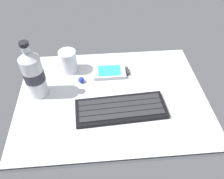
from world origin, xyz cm
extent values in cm
cube|color=silver|center=(0.00, 0.00, -1.00)|extent=(64.00, 48.00, 2.00)
cube|color=silver|center=(0.00, -23.40, 0.40)|extent=(64.00, 1.20, 0.80)
cube|color=black|center=(2.30, -6.73, 0.70)|extent=(29.55, 12.54, 1.40)
cube|color=#28282B|center=(2.12, -3.43, 1.55)|extent=(26.75, 3.43, 0.30)
cube|color=#28282B|center=(2.24, -5.63, 1.55)|extent=(26.75, 3.43, 0.30)
cube|color=#28282B|center=(2.35, -7.83, 1.55)|extent=(26.75, 3.43, 0.30)
cube|color=#28282B|center=(2.47, -10.02, 1.55)|extent=(26.75, 3.43, 0.30)
cube|color=#B7BABF|center=(0.50, 11.50, 0.70)|extent=(12.01, 7.61, 1.40)
cube|color=#2DB7D1|center=(0.50, 11.50, 1.45)|extent=(8.41, 5.94, 0.10)
cube|color=#333338|center=(6.90, 11.51, 0.70)|extent=(0.80, 3.80, 1.12)
cylinder|color=silver|center=(-15.12, 14.85, 4.25)|extent=(6.40, 6.40, 8.50)
cylinder|color=red|center=(-15.12, 14.85, 3.26)|extent=(5.50, 5.50, 6.12)
cylinder|color=silver|center=(-24.96, 3.48, 7.50)|extent=(6.60, 6.60, 15.00)
cone|color=silver|center=(-24.96, 3.48, 16.40)|extent=(6.60, 6.60, 2.80)
cylinder|color=silver|center=(-24.96, 3.48, 18.70)|extent=(2.51, 2.51, 1.80)
cylinder|color=black|center=(-24.96, 3.48, 20.20)|extent=(2.77, 2.77, 1.20)
cylinder|color=#2D2D38|center=(-24.96, 3.48, 8.25)|extent=(6.73, 6.73, 3.80)
sphere|color=#2338B2|center=(-10.53, 7.61, 1.10)|extent=(2.20, 2.20, 2.20)
camera|label=1|loc=(-4.49, -52.80, 57.30)|focal=36.38mm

